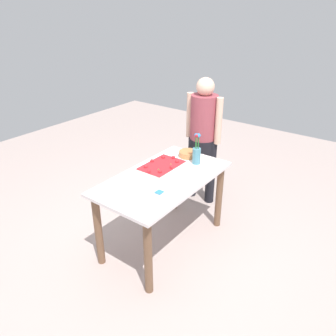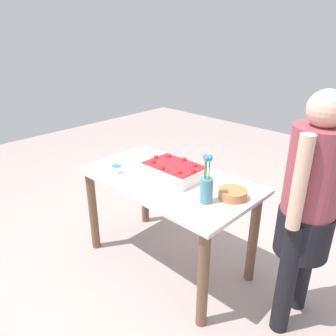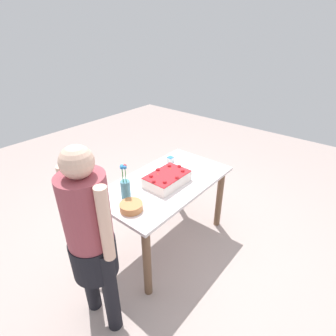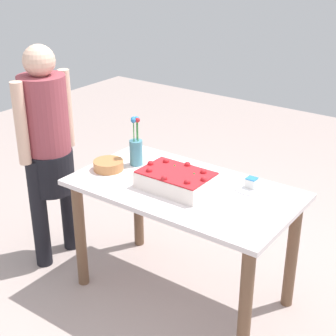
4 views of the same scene
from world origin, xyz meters
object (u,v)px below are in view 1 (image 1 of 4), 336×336
(fruit_bowl, at_px, (188,154))
(cake_knife, at_px, (116,187))
(sheet_cake, at_px, (162,169))
(person_standing, at_px, (203,134))
(flower_vase, at_px, (197,154))
(serving_plate_with_slice, at_px, (159,197))

(fruit_bowl, bearing_deg, cake_knife, 171.72)
(sheet_cake, distance_m, person_standing, 0.94)
(flower_vase, bearing_deg, person_standing, 25.10)
(cake_knife, distance_m, fruit_bowl, 0.93)
(sheet_cake, relative_size, flower_vase, 1.30)
(fruit_bowl, xyz_separation_m, person_standing, (0.44, 0.09, 0.07))
(sheet_cake, bearing_deg, cake_knife, 158.81)
(cake_knife, xyz_separation_m, flower_vase, (0.83, -0.29, 0.11))
(serving_plate_with_slice, distance_m, fruit_bowl, 0.89)
(sheet_cake, xyz_separation_m, fruit_bowl, (0.49, 0.03, -0.02))
(flower_vase, bearing_deg, serving_plate_with_slice, -170.92)
(flower_vase, relative_size, person_standing, 0.21)
(serving_plate_with_slice, bearing_deg, fruit_bowl, 18.48)
(sheet_cake, distance_m, fruit_bowl, 0.49)
(flower_vase, distance_m, fruit_bowl, 0.20)
(sheet_cake, distance_m, flower_vase, 0.42)
(serving_plate_with_slice, height_order, person_standing, person_standing)
(cake_knife, relative_size, flower_vase, 0.57)
(cake_knife, bearing_deg, serving_plate_with_slice, 137.79)
(sheet_cake, xyz_separation_m, cake_knife, (-0.43, 0.17, -0.05))
(sheet_cake, height_order, person_standing, person_standing)
(serving_plate_with_slice, height_order, cake_knife, serving_plate_with_slice)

